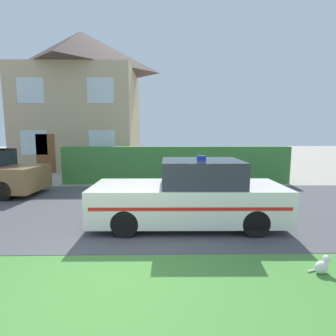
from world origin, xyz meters
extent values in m
plane|color=#A89E8E|center=(0.00, 0.00, 0.00)|extent=(80.00, 80.00, 0.00)
cube|color=#4C4C51|center=(0.00, 3.89, 0.01)|extent=(28.00, 6.07, 0.01)
cube|color=#478438|center=(0.00, -0.52, 0.00)|extent=(28.00, 2.74, 0.01)
cube|color=#3D7F38|center=(1.38, 7.65, 0.79)|extent=(9.62, 0.64, 1.58)
cylinder|color=black|center=(0.04, 3.11, 0.30)|extent=(0.58, 0.21, 0.57)
cylinder|color=black|center=(0.02, 1.66, 0.30)|extent=(0.58, 0.21, 0.57)
cylinder|color=black|center=(2.73, 3.08, 0.30)|extent=(0.58, 0.21, 0.57)
cylinder|color=black|center=(2.72, 1.63, 0.30)|extent=(0.58, 0.21, 0.57)
cube|color=silver|center=(1.38, 2.37, 0.57)|extent=(4.36, 1.70, 0.80)
cube|color=#232833|center=(1.69, 2.37, 1.25)|extent=(1.79, 1.50, 0.57)
cube|color=silver|center=(1.69, 2.37, 1.52)|extent=(1.79, 1.50, 0.04)
cube|color=red|center=(1.39, 3.20, 0.63)|extent=(4.13, 0.05, 0.07)
cube|color=red|center=(1.37, 1.55, 0.63)|extent=(4.13, 0.05, 0.07)
cylinder|color=#1933A5|center=(1.69, 2.37, 1.59)|extent=(0.22, 0.22, 0.10)
ellipsoid|color=silver|center=(3.25, 0.20, 0.10)|extent=(0.27, 0.22, 0.20)
ellipsoid|color=beige|center=(3.33, 0.22, 0.08)|extent=(0.09, 0.10, 0.11)
sphere|color=silver|center=(3.34, 0.23, 0.22)|extent=(0.11, 0.11, 0.11)
cone|color=silver|center=(3.35, 0.20, 0.27)|extent=(0.05, 0.05, 0.05)
cone|color=silver|center=(3.33, 0.26, 0.27)|extent=(0.05, 0.05, 0.05)
cylinder|color=silver|center=(3.14, 0.25, 0.02)|extent=(0.19, 0.09, 0.03)
cylinder|color=black|center=(-4.26, 4.65, 0.33)|extent=(0.65, 0.23, 0.64)
cylinder|color=black|center=(-4.19, 6.22, 0.33)|extent=(0.65, 0.23, 0.64)
cube|color=tan|center=(-4.27, 13.57, 2.94)|extent=(6.58, 6.01, 5.88)
pyramid|color=#473833|center=(-4.27, 13.57, 7.12)|extent=(6.91, 6.31, 2.47)
cube|color=brown|center=(-5.49, 10.55, 1.05)|extent=(1.00, 0.02, 2.10)
cube|color=silver|center=(-6.08, 10.55, 1.65)|extent=(1.40, 0.02, 1.30)
cube|color=silver|center=(-2.46, 10.55, 1.65)|extent=(1.40, 0.02, 1.30)
cube|color=silver|center=(-6.08, 10.55, 4.35)|extent=(1.40, 0.02, 1.30)
cube|color=silver|center=(-2.46, 10.55, 4.35)|extent=(1.40, 0.02, 1.30)
camera|label=1|loc=(0.83, -3.54, 2.14)|focal=28.00mm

